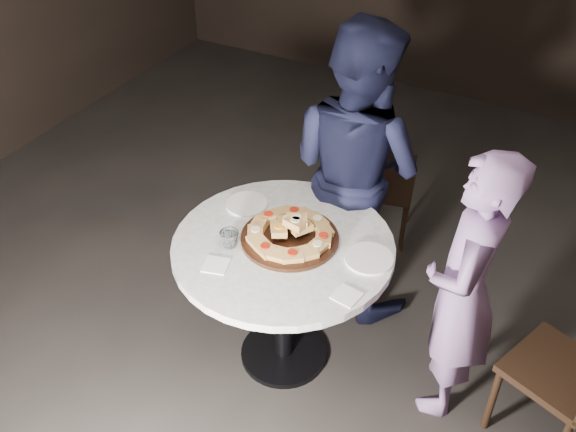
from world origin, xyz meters
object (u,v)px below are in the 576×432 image
(water_glass, at_px, (229,239))
(chair_far, at_px, (384,185))
(table, at_px, (283,266))
(serving_board, at_px, (290,238))
(focaccia_pile, at_px, (290,231))
(diner_navy, at_px, (356,169))
(diner_teal, at_px, (463,291))

(water_glass, xyz_separation_m, chair_far, (0.31, 1.32, -0.40))
(table, distance_m, serving_board, 0.17)
(focaccia_pile, bearing_deg, chair_far, 85.85)
(table, xyz_separation_m, water_glass, (-0.21, -0.14, 0.19))
(focaccia_pile, bearing_deg, table, -111.27)
(diner_navy, bearing_deg, focaccia_pile, 103.78)
(table, relative_size, chair_far, 1.62)
(table, bearing_deg, focaccia_pile, 68.73)
(water_glass, distance_m, diner_teal, 1.10)
(table, distance_m, diner_teal, 0.86)
(focaccia_pile, height_order, diner_navy, diner_navy)
(diner_navy, bearing_deg, serving_board, 103.72)
(serving_board, bearing_deg, focaccia_pile, 75.39)
(table, bearing_deg, diner_navy, 83.30)
(serving_board, bearing_deg, diner_teal, 8.40)
(water_glass, xyz_separation_m, diner_teal, (1.06, 0.30, -0.12))
(focaccia_pile, xyz_separation_m, diner_navy, (0.06, 0.65, -0.00))
(focaccia_pile, height_order, water_glass, focaccia_pile)
(focaccia_pile, bearing_deg, diner_teal, 8.13)
(diner_navy, bearing_deg, water_glass, 89.78)
(diner_navy, bearing_deg, diner_teal, 164.56)
(focaccia_pile, distance_m, diner_navy, 0.65)
(diner_navy, height_order, diner_teal, diner_navy)
(serving_board, relative_size, focaccia_pile, 1.11)
(diner_teal, bearing_deg, water_glass, -80.32)
(table, xyz_separation_m, serving_board, (0.02, 0.04, 0.16))
(serving_board, height_order, chair_far, serving_board)
(serving_board, relative_size, water_glass, 5.17)
(chair_far, height_order, diner_navy, diner_navy)
(chair_far, xyz_separation_m, diner_teal, (0.74, -1.02, 0.28))
(diner_navy, bearing_deg, table, 102.77)
(chair_far, relative_size, diner_navy, 0.45)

